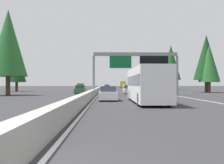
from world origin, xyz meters
TOP-DOWN VIEW (x-y plane):
  - ground_plane at (60.00, 0.00)m, footprint 320.00×320.00m
  - median_barrier at (80.00, 0.30)m, footprint 180.00×0.56m
  - shoulder_stripe_right at (70.00, -11.52)m, footprint 160.00×0.16m
  - shoulder_stripe_median at (70.00, -0.25)m, footprint 160.00×0.16m
  - sign_gantry_overhead at (34.57, -6.04)m, footprint 0.50×12.68m
  - bus_far_left at (19.27, -5.22)m, footprint 11.50×2.55m
  - sedan_mid_left at (22.46, -1.78)m, footprint 4.40×1.80m
  - sedan_far_center at (41.69, -5.44)m, footprint 4.40×1.80m
  - sedan_distant_a at (81.78, -1.68)m, footprint 4.40×1.80m
  - box_truck_near_center at (123.05, -8.99)m, footprint 8.50×2.40m
  - minivan_distant_b at (99.91, -8.99)m, footprint 5.00×1.95m
  - pickup_far_right at (73.71, -8.78)m, footprint 5.60×2.00m
  - oncoming_near at (77.48, 6.45)m, footprint 5.60×2.00m
  - oncoming_far at (41.66, 2.88)m, footprint 4.40×1.80m
  - conifer_right_near at (47.36, -21.63)m, footprint 4.10×4.10m
  - conifer_right_mid at (48.44, -21.49)m, footprint 5.07×5.07m
  - conifer_right_far at (77.54, -21.30)m, footprint 5.98×5.98m
  - conifer_left_near at (35.42, 13.07)m, footprint 5.65×5.65m
  - conifer_left_mid at (56.22, 18.70)m, footprint 4.22×4.22m

SIDE VIEW (x-z plane):
  - ground_plane at x=60.00m, z-range 0.00..0.00m
  - shoulder_stripe_right at x=70.00m, z-range 0.00..0.01m
  - shoulder_stripe_median at x=70.00m, z-range 0.00..0.01m
  - median_barrier at x=80.00m, z-range 0.00..0.90m
  - sedan_mid_left at x=22.46m, z-range -0.05..1.42m
  - sedan_far_center at x=41.69m, z-range -0.05..1.42m
  - sedan_distant_a at x=81.78m, z-range -0.05..1.42m
  - oncoming_far at x=41.66m, z-range -0.05..1.42m
  - pickup_far_right at x=73.71m, z-range -0.02..1.84m
  - oncoming_near at x=77.48m, z-range -0.02..1.84m
  - minivan_distant_b at x=99.91m, z-range 0.11..1.80m
  - box_truck_near_center at x=123.05m, z-range 0.14..3.09m
  - bus_far_left at x=19.27m, z-range 0.17..3.27m
  - sign_gantry_overhead at x=34.57m, z-range 1.87..8.19m
  - conifer_right_near at x=47.36m, z-range 1.00..10.31m
  - conifer_left_mid at x=56.22m, z-range 1.03..10.62m
  - conifer_right_mid at x=48.44m, z-range 1.24..12.75m
  - conifer_left_near at x=35.42m, z-range 1.39..14.22m
  - conifer_right_far at x=77.54m, z-range 1.47..15.06m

